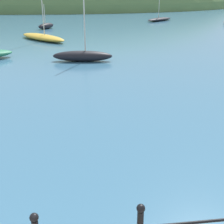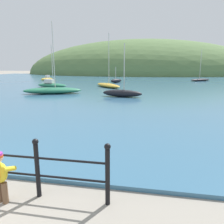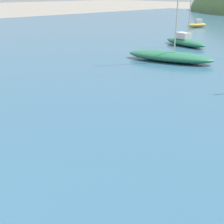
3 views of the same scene
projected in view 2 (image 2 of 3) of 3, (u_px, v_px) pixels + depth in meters
name	position (u px, v px, depth m)	size (l,w,h in m)	color
water	(127.00, 82.00, 34.03)	(80.00, 60.00, 0.10)	#386684
far_hillside	(140.00, 74.00, 67.65)	(71.31, 39.22, 20.53)	#567542
boat_far_left	(52.00, 85.00, 25.06)	(4.02, 1.97, 4.73)	#287551
boat_far_right	(116.00, 81.00, 32.28)	(1.78, 2.20, 2.30)	black
boat_mid_harbor	(200.00, 80.00, 35.70)	(4.00, 3.53, 5.01)	black
boat_twin_mast	(122.00, 93.00, 17.54)	(3.34, 1.26, 4.16)	black
boat_nearest_quay	(108.00, 85.00, 25.43)	(4.19, 4.75, 6.03)	gold
boat_blue_hull	(52.00, 90.00, 19.56)	(5.32, 3.13, 6.15)	#287551
boat_white_sailboat	(47.00, 79.00, 37.09)	(1.53, 2.58, 0.89)	gold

